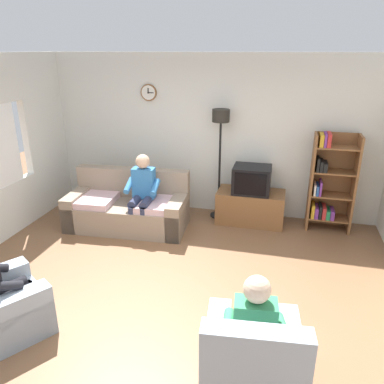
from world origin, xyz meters
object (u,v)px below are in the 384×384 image
(floor_lamp, at_px, (220,134))
(tv, at_px, (252,180))
(tv_stand, at_px, (250,207))
(couch, at_px, (128,208))
(armchair_near_bookshelf, at_px, (252,362))
(person_in_right_armchair, at_px, (254,324))
(person_on_couch, at_px, (142,190))
(bookshelf, at_px, (329,183))

(floor_lamp, bearing_deg, tv, -12.55)
(tv_stand, bearing_deg, couch, -161.28)
(tv_stand, height_order, armchair_near_bookshelf, armchair_near_bookshelf)
(couch, bearing_deg, tv, 18.06)
(tv_stand, xyz_separation_m, floor_lamp, (-0.55, 0.10, 1.18))
(person_in_right_armchair, bearing_deg, couch, 130.56)
(tv_stand, height_order, tv, tv)
(tv_stand, bearing_deg, person_on_couch, -154.78)
(couch, distance_m, person_in_right_armchair, 3.50)
(tv, bearing_deg, person_in_right_armchair, -83.90)
(couch, height_order, tv_stand, couch)
(floor_lamp, height_order, person_on_couch, floor_lamp)
(bookshelf, height_order, person_on_couch, bookshelf)
(floor_lamp, xyz_separation_m, person_in_right_armchair, (0.90, -3.40, -0.85))
(bookshelf, xyz_separation_m, person_on_couch, (-2.81, -0.83, -0.07))
(person_on_couch, bearing_deg, couch, 160.16)
(armchair_near_bookshelf, relative_size, person_in_right_armchair, 0.86)
(tv, bearing_deg, person_on_couch, -155.49)
(person_on_couch, relative_size, person_in_right_armchair, 1.11)
(tv, height_order, person_in_right_armchair, person_in_right_armchair)
(person_on_couch, distance_m, person_in_right_armchair, 3.21)
(bookshelf, distance_m, armchair_near_bookshelf, 3.59)
(person_on_couch, bearing_deg, tv_stand, 25.22)
(floor_lamp, relative_size, person_on_couch, 1.49)
(couch, distance_m, tv, 2.06)
(tv, relative_size, bookshelf, 0.38)
(couch, bearing_deg, person_in_right_armchair, -49.44)
(tv_stand, distance_m, tv, 0.49)
(floor_lamp, distance_m, person_in_right_armchair, 3.61)
(tv, relative_size, floor_lamp, 0.32)
(couch, relative_size, bookshelf, 1.24)
(bookshelf, bearing_deg, floor_lamp, 179.12)
(tv_stand, relative_size, bookshelf, 0.70)
(couch, xyz_separation_m, person_on_couch, (0.30, -0.11, 0.39))
(person_in_right_armchair, bearing_deg, tv_stand, 96.05)
(bookshelf, bearing_deg, tv_stand, -176.54)
(person_on_couch, xyz_separation_m, person_in_right_armchair, (1.96, -2.54, -0.09))
(couch, xyz_separation_m, tv, (1.92, 0.62, 0.45))
(tv_stand, relative_size, person_in_right_armchair, 0.98)
(tv, xyz_separation_m, armchair_near_bookshelf, (0.36, -3.36, -0.47))
(armchair_near_bookshelf, bearing_deg, couch, 129.74)
(bookshelf, height_order, floor_lamp, floor_lamp)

